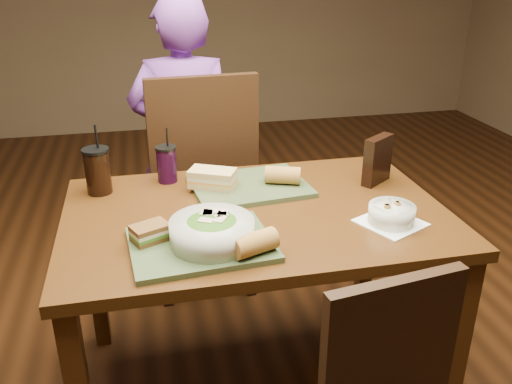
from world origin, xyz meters
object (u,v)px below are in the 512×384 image
sandwich_far (213,178)px  baguette_near (255,243)px  diner (185,145)px  cup_cola (98,171)px  baguette_far (283,175)px  cup_berry (167,164)px  chair_far (203,176)px  dining_table (256,234)px  tray_far (250,186)px  soup_bowl (392,214)px  tray_near (201,244)px  salad_bowl (212,230)px  chip_bag (377,160)px  sandwich_near (150,233)px

sandwich_far → baguette_near: bearing=-84.6°
diner → cup_cola: size_ratio=5.38×
baguette_near → baguette_far: (0.21, 0.48, -0.00)m
sandwich_far → cup_berry: 0.21m
chair_far → baguette_far: bearing=-65.1°
sandwich_far → baguette_near: (0.05, -0.51, -0.00)m
dining_table → baguette_near: (-0.07, -0.31, 0.14)m
baguette_far → cup_berry: bearing=159.4°
tray_far → soup_bowl: bearing=-44.0°
soup_bowl → sandwich_far: size_ratio=1.28×
dining_table → cup_berry: 0.46m
baguette_far → tray_near: bearing=-132.9°
tray_far → salad_bowl: (-0.20, -0.42, 0.05)m
soup_bowl → dining_table: bearing=155.6°
sandwich_far → baguette_near: size_ratio=1.44×
sandwich_far → baguette_near: same height
salad_bowl → chip_bag: 0.78m
sandwich_far → sandwich_near: bearing=-123.4°
diner → baguette_far: (0.30, -0.69, 0.09)m
baguette_far → cup_cola: cup_cola is taller
baguette_far → chip_bag: (0.36, -0.03, 0.04)m
diner → tray_far: bearing=111.4°
dining_table → cup_cola: 0.62m
diner → cup_berry: size_ratio=6.49×
soup_bowl → sandwich_far: bearing=144.1°
tray_far → chip_bag: bearing=-5.5°
baguette_far → chip_bag: 0.37m
dining_table → chip_bag: bearing=16.2°
sandwich_far → cup_cola: bearing=169.3°
dining_table → diner: diner is taller
chair_far → cup_cola: chair_far is taller
chair_far → sandwich_far: (-0.02, -0.50, 0.19)m
tray_near → baguette_far: baguette_far is taller
diner → sandwich_far: (0.04, -0.67, 0.09)m
sandwich_far → tray_far: bearing=-2.3°
soup_bowl → cup_berry: (-0.69, 0.52, 0.04)m
dining_table → baguette_far: 0.26m
diner → sandwich_near: 1.06m
baguette_near → cup_berry: 0.67m
sandwich_near → baguette_near: 0.32m
soup_bowl → baguette_far: bearing=126.9°
baguette_far → chair_far: bearing=114.9°
tray_near → soup_bowl: size_ratio=1.72×
dining_table → sandwich_far: bearing=121.3°
cup_cola → chip_bag: (1.03, -0.13, 0.01)m
chair_far → sandwich_far: chair_far is taller
diner → soup_bowl: size_ratio=5.79×
salad_bowl → tray_near: bearing=159.7°
sandwich_near → baguette_near: size_ratio=0.98×
dining_table → soup_bowl: soup_bowl is taller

